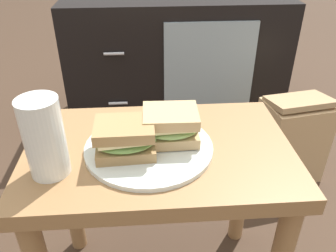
{
  "coord_description": "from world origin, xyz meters",
  "views": [
    {
      "loc": [
        -0.02,
        -0.59,
        0.88
      ],
      "look_at": [
        0.02,
        0.0,
        0.51
      ],
      "focal_mm": 36.86,
      "sensor_mm": 36.0,
      "label": 1
    }
  ],
  "objects": [
    {
      "name": "side_table",
      "position": [
        0.0,
        0.0,
        0.37
      ],
      "size": [
        0.56,
        0.36,
        0.46
      ],
      "color": "olive",
      "rests_on": "ground"
    },
    {
      "name": "beer_glass",
      "position": [
        -0.21,
        -0.07,
        0.53
      ],
      "size": [
        0.07,
        0.07,
        0.15
      ],
      "color": "silver",
      "rests_on": "side_table"
    },
    {
      "name": "tv_cabinet",
      "position": [
        0.12,
        0.95,
        0.29
      ],
      "size": [
        0.96,
        0.46,
        0.58
      ],
      "color": "black",
      "rests_on": "ground"
    },
    {
      "name": "sandwich_back",
      "position": [
        0.03,
        0.01,
        0.51
      ],
      "size": [
        0.12,
        0.1,
        0.07
      ],
      "color": "tan",
      "rests_on": "plate"
    },
    {
      "name": "paper_bag",
      "position": [
        0.51,
        0.43,
        0.16
      ],
      "size": [
        0.25,
        0.2,
        0.34
      ],
      "color": "tan",
      "rests_on": "ground"
    },
    {
      "name": "sandwich_front",
      "position": [
        -0.07,
        -0.03,
        0.5
      ],
      "size": [
        0.13,
        0.1,
        0.07
      ],
      "color": "#9E7A4C",
      "rests_on": "plate"
    },
    {
      "name": "plate",
      "position": [
        -0.02,
        -0.01,
        0.47
      ],
      "size": [
        0.26,
        0.26,
        0.01
      ],
      "primitive_type": "cylinder",
      "color": "silver",
      "rests_on": "side_table"
    }
  ]
}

